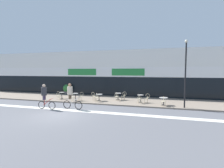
{
  "coord_description": "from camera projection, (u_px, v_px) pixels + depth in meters",
  "views": [
    {
      "loc": [
        7.4,
        -11.0,
        3.25
      ],
      "look_at": [
        2.12,
        6.52,
        1.88
      ],
      "focal_mm": 28.0,
      "sensor_mm": 36.0,
      "label": 1
    }
  ],
  "objects": [
    {
      "name": "ground_plane",
      "position": [
        59.0,
        115.0,
        12.87
      ],
      "size": [
        120.0,
        120.0,
        0.0
      ],
      "primitive_type": "plane",
      "color": "#5B5B60"
    },
    {
      "name": "sidewalk_slab",
      "position": [
        96.0,
        99.0,
        19.79
      ],
      "size": [
        40.0,
        5.5,
        0.12
      ],
      "primitive_type": "cube",
      "color": "gray",
      "rests_on": "ground"
    },
    {
      "name": "storefront_facade",
      "position": [
        109.0,
        73.0,
        24.09
      ],
      "size": [
        40.0,
        4.06,
        5.85
      ],
      "color": "silver",
      "rests_on": "ground"
    },
    {
      "name": "bike_lane_stripe",
      "position": [
        71.0,
        110.0,
        14.47
      ],
      "size": [
        36.0,
        0.7,
        0.01
      ],
      "primitive_type": "cube",
      "color": "silver",
      "rests_on": "ground"
    },
    {
      "name": "bistro_table_0",
      "position": [
        62.0,
        94.0,
        19.8
      ],
      "size": [
        0.61,
        0.61,
        0.73
      ],
      "color": "black",
      "rests_on": "sidewalk_slab"
    },
    {
      "name": "bistro_table_1",
      "position": [
        75.0,
        95.0,
        18.49
      ],
      "size": [
        0.63,
        0.63,
        0.78
      ],
      "color": "black",
      "rests_on": "sidewalk_slab"
    },
    {
      "name": "bistro_table_2",
      "position": [
        99.0,
        96.0,
        18.3
      ],
      "size": [
        0.71,
        0.71,
        0.71
      ],
      "color": "black",
      "rests_on": "sidewalk_slab"
    },
    {
      "name": "bistro_table_3",
      "position": [
        118.0,
        95.0,
        18.97
      ],
      "size": [
        0.7,
        0.7,
        0.74
      ],
      "color": "black",
      "rests_on": "sidewalk_slab"
    },
    {
      "name": "bistro_table_4",
      "position": [
        140.0,
        97.0,
        17.36
      ],
      "size": [
        0.62,
        0.62,
        0.76
      ],
      "color": "black",
      "rests_on": "sidewalk_slab"
    },
    {
      "name": "bistro_table_5",
      "position": [
        163.0,
        100.0,
        16.0
      ],
      "size": [
        0.79,
        0.79,
        0.7
      ],
      "color": "black",
      "rests_on": "sidewalk_slab"
    },
    {
      "name": "cafe_chair_0_near",
      "position": [
        59.0,
        95.0,
        19.2
      ],
      "size": [
        0.43,
        0.59,
        0.9
      ],
      "rotation": [
        0.0,
        0.0,
        1.5
      ],
      "color": "beige",
      "rests_on": "sidewalk_slab"
    },
    {
      "name": "cafe_chair_1_near",
      "position": [
        72.0,
        97.0,
        17.89
      ],
      "size": [
        0.41,
        0.58,
        0.9
      ],
      "rotation": [
        0.0,
        0.0,
        1.6
      ],
      "color": "beige",
      "rests_on": "sidewalk_slab"
    },
    {
      "name": "cafe_chair_1_side",
      "position": [
        81.0,
        96.0,
        18.32
      ],
      "size": [
        0.59,
        0.43,
        0.9
      ],
      "rotation": [
        0.0,
        0.0,
        3.23
      ],
      "color": "beige",
      "rests_on": "sidewalk_slab"
    },
    {
      "name": "cafe_chair_2_near",
      "position": [
        97.0,
        97.0,
        17.7
      ],
      "size": [
        0.44,
        0.59,
        0.9
      ],
      "rotation": [
        0.0,
        0.0,
        1.67
      ],
      "color": "beige",
      "rests_on": "sidewalk_slab"
    },
    {
      "name": "cafe_chair_2_side",
      "position": [
        94.0,
        96.0,
        18.48
      ],
      "size": [
        0.6,
        0.45,
        0.9
      ],
      "rotation": [
        0.0,
        0.0,
        -0.13
      ],
      "color": "beige",
      "rests_on": "sidewalk_slab"
    },
    {
      "name": "cafe_chair_3_near",
      "position": [
        117.0,
        96.0,
        18.37
      ],
      "size": [
        0.41,
        0.58,
        0.9
      ],
      "rotation": [
        0.0,
        0.0,
        1.55
      ],
      "color": "beige",
      "rests_on": "sidewalk_slab"
    },
    {
      "name": "cafe_chair_3_side",
      "position": [
        124.0,
        95.0,
        18.79
      ],
      "size": [
        0.58,
        0.41,
        0.9
      ],
      "rotation": [
        0.0,
        0.0,
        3.18
      ],
      "color": "beige",
      "rests_on": "sidewalk_slab"
    },
    {
      "name": "cafe_chair_4_near",
      "position": [
        139.0,
        98.0,
        16.77
      ],
      "size": [
        0.44,
        0.59,
        0.9
      ],
      "rotation": [
        0.0,
        0.0,
        1.47
      ],
      "color": "beige",
      "rests_on": "sidewalk_slab"
    },
    {
      "name": "cafe_chair_4_side",
      "position": [
        147.0,
        98.0,
        17.19
      ],
      "size": [
        0.6,
        0.45,
        0.9
      ],
      "rotation": [
        0.0,
        0.0,
        3.28
      ],
      "color": "beige",
      "rests_on": "sidewalk_slab"
    },
    {
      "name": "cafe_chair_5_near",
      "position": [
        164.0,
        101.0,
        15.4
      ],
      "size": [
        0.44,
        0.59,
        0.9
      ],
      "rotation": [
        0.0,
        0.0,
        1.68
      ],
      "color": "beige",
      "rests_on": "sidewalk_slab"
    },
    {
      "name": "planter_pot",
      "position": [
        66.0,
        89.0,
        23.14
      ],
      "size": [
        0.85,
        0.85,
        1.34
      ],
      "color": "#4C4C51",
      "rests_on": "sidewalk_slab"
    },
    {
      "name": "lamp_post",
      "position": [
        186.0,
        69.0,
        14.63
      ],
      "size": [
        0.26,
        0.26,
        5.73
      ],
      "color": "black",
      "rests_on": "sidewalk_slab"
    },
    {
      "name": "cyclist_0",
      "position": [
        45.0,
        94.0,
        14.9
      ],
      "size": [
        1.67,
        0.5,
        2.12
      ],
      "rotation": [
        0.0,
        0.0,
        0.04
      ],
      "color": "black",
      "rests_on": "ground"
    },
    {
      "name": "cyclist_1",
      "position": [
        71.0,
        94.0,
        14.9
      ],
      "size": [
        1.83,
        0.48,
        2.19
      ],
      "rotation": [
        0.0,
        0.0,
        -0.01
      ],
      "color": "black",
      "rests_on": "ground"
    }
  ]
}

